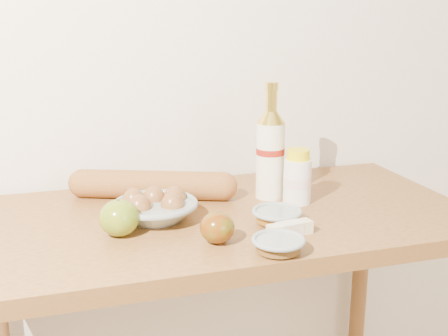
{
  "coord_description": "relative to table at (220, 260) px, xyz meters",
  "views": [
    {
      "loc": [
        -0.36,
        -0.03,
        1.36
      ],
      "look_at": [
        0.0,
        1.15,
        1.02
      ],
      "focal_mm": 45.0,
      "sensor_mm": 36.0,
      "label": 1
    }
  ],
  "objects": [
    {
      "name": "apple_yellowgreen",
      "position": [
        -0.25,
        -0.07,
        0.16
      ],
      "size": [
        0.1,
        0.1,
        0.08
      ],
      "rotation": [
        0.0,
        0.0,
        -0.21
      ],
      "color": "olive",
      "rests_on": "table"
    },
    {
      "name": "butter_stick",
      "position": [
        0.1,
        -0.18,
        0.14
      ],
      "size": [
        0.11,
        0.04,
        0.03
      ],
      "rotation": [
        0.0,
        0.0,
        0.15
      ],
      "color": "beige",
      "rests_on": "table"
    },
    {
      "name": "sugar_bowl",
      "position": [
        0.05,
        -0.25,
        0.14
      ],
      "size": [
        0.14,
        0.14,
        0.03
      ],
      "rotation": [
        0.0,
        0.0,
        -0.36
      ],
      "color": "#8E9B97",
      "rests_on": "table"
    },
    {
      "name": "table",
      "position": [
        0.0,
        0.0,
        0.0
      ],
      "size": [
        1.2,
        0.6,
        0.9
      ],
      "color": "olive",
      "rests_on": "ground"
    },
    {
      "name": "baguette",
      "position": [
        -0.14,
        0.16,
        0.16
      ],
      "size": [
        0.44,
        0.23,
        0.07
      ],
      "rotation": [
        0.0,
        0.0,
        -0.37
      ],
      "color": "#A66A32",
      "rests_on": "table"
    },
    {
      "name": "apple_redgreen_right",
      "position": [
        -0.06,
        -0.17,
        0.16
      ],
      "size": [
        0.09,
        0.09,
        0.07
      ],
      "rotation": [
        0.0,
        0.0,
        0.24
      ],
      "color": "maroon",
      "rests_on": "table"
    },
    {
      "name": "egg_bowl",
      "position": [
        -0.16,
        0.0,
        0.15
      ],
      "size": [
        0.22,
        0.22,
        0.07
      ],
      "rotation": [
        0.0,
        0.0,
        -0.09
      ],
      "color": "gray",
      "rests_on": "table"
    },
    {
      "name": "cream_bottle",
      "position": [
        0.21,
        0.02,
        0.19
      ],
      "size": [
        0.09,
        0.09,
        0.14
      ],
      "rotation": [
        0.0,
        0.0,
        -0.4
      ],
      "color": "white",
      "rests_on": "table"
    },
    {
      "name": "bourbon_bottle",
      "position": [
        0.16,
        0.08,
        0.24
      ],
      "size": [
        0.09,
        0.09,
        0.3
      ],
      "rotation": [
        0.0,
        0.0,
        -0.29
      ],
      "color": "white",
      "rests_on": "table"
    },
    {
      "name": "syrup_bowl",
      "position": [
        0.1,
        -0.1,
        0.14
      ],
      "size": [
        0.14,
        0.14,
        0.03
      ],
      "rotation": [
        0.0,
        0.0,
        0.28
      ],
      "color": "#8E9B96",
      "rests_on": "table"
    },
    {
      "name": "back_wall",
      "position": [
        0.0,
        0.33,
        0.52
      ],
      "size": [
        3.5,
        0.02,
        2.6
      ],
      "primitive_type": "cube",
      "color": "silver",
      "rests_on": "ground"
    }
  ]
}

